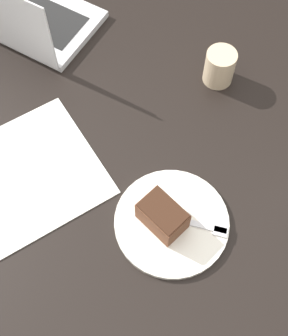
# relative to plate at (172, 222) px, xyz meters

# --- Properties ---
(ground_plane) EXTENTS (12.00, 12.00, 0.00)m
(ground_plane) POSITION_rel_plate_xyz_m (0.13, 0.20, -0.77)
(ground_plane) COLOR #4C4742
(dining_table) EXTENTS (1.27, 1.27, 0.76)m
(dining_table) POSITION_rel_plate_xyz_m (0.13, 0.20, -0.13)
(dining_table) COLOR black
(dining_table) RESTS_ON ground_plane
(paper_document) EXTENTS (0.44, 0.41, 0.00)m
(paper_document) POSITION_rel_plate_xyz_m (-0.07, 0.33, -0.00)
(paper_document) COLOR white
(paper_document) RESTS_ON dining_table
(plate) EXTENTS (0.23, 0.23, 0.01)m
(plate) POSITION_rel_plate_xyz_m (0.00, 0.00, 0.00)
(plate) COLOR silver
(plate) RESTS_ON dining_table
(cake_slice) EXTENTS (0.09, 0.11, 0.06)m
(cake_slice) POSITION_rel_plate_xyz_m (-0.01, 0.02, 0.04)
(cake_slice) COLOR brown
(cake_slice) RESTS_ON plate
(fork) EXTENTS (0.06, 0.17, 0.00)m
(fork) POSITION_rel_plate_xyz_m (0.02, -0.04, 0.01)
(fork) COLOR silver
(fork) RESTS_ON plate
(coffee_glass) EXTENTS (0.07, 0.07, 0.09)m
(coffee_glass) POSITION_rel_plate_xyz_m (0.38, 0.07, 0.04)
(coffee_glass) COLOR #C6AD89
(coffee_glass) RESTS_ON dining_table
(laptop) EXTENTS (0.23, 0.31, 0.21)m
(laptop) POSITION_rel_plate_xyz_m (0.30, 0.56, 0.03)
(laptop) COLOR silver
(laptop) RESTS_ON dining_table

